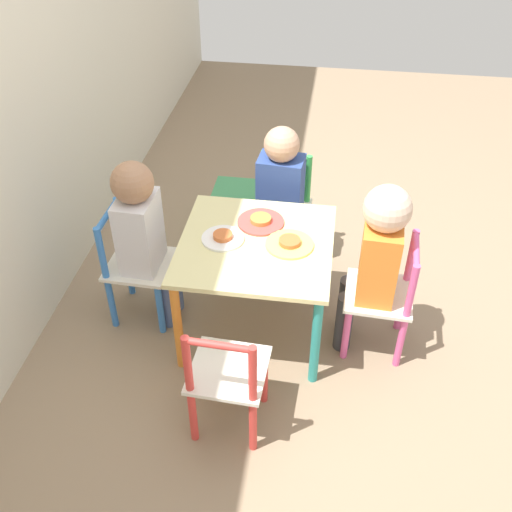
# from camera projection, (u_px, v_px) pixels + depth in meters

# --- Properties ---
(ground_plane) EXTENTS (6.00, 6.00, 0.00)m
(ground_plane) POSITION_uv_depth(u_px,v_px,m) (256.00, 325.00, 2.59)
(ground_plane) COLOR #8C755B
(kids_table) EXTENTS (0.59, 0.59, 0.45)m
(kids_table) POSITION_uv_depth(u_px,v_px,m) (256.00, 255.00, 2.35)
(kids_table) COLOR beige
(kids_table) RESTS_ON ground_plane
(chair_green) EXTENTS (0.28, 0.28, 0.52)m
(chair_green) POSITION_uv_depth(u_px,v_px,m) (282.00, 211.00, 2.83)
(chair_green) COLOR silver
(chair_green) RESTS_ON ground_plane
(chair_blue) EXTENTS (0.27, 0.27, 0.52)m
(chair_blue) POSITION_uv_depth(u_px,v_px,m) (135.00, 266.00, 2.51)
(chair_blue) COLOR silver
(chair_blue) RESTS_ON ground_plane
(chair_pink) EXTENTS (0.27, 0.27, 0.52)m
(chair_pink) POSITION_uv_depth(u_px,v_px,m) (384.00, 298.00, 2.35)
(chair_pink) COLOR silver
(chair_pink) RESTS_ON ground_plane
(chair_red) EXTENTS (0.27, 0.27, 0.52)m
(chair_red) POSITION_uv_depth(u_px,v_px,m) (227.00, 378.00, 2.04)
(chair_red) COLOR silver
(chair_red) RESTS_ON ground_plane
(child_right) EXTENTS (0.22, 0.21, 0.70)m
(child_right) POSITION_uv_depth(u_px,v_px,m) (280.00, 188.00, 2.67)
(child_right) COLOR #7A6B5B
(child_right) RESTS_ON ground_plane
(child_back) EXTENTS (0.20, 0.22, 0.75)m
(child_back) POSITION_uv_depth(u_px,v_px,m) (143.00, 230.00, 2.37)
(child_back) COLOR #4C608E
(child_back) RESTS_ON ground_plane
(child_front) EXTENTS (0.21, 0.22, 0.76)m
(child_front) POSITION_uv_depth(u_px,v_px,m) (376.00, 254.00, 2.23)
(child_front) COLOR #38383D
(child_front) RESTS_ON ground_plane
(plate_right) EXTENTS (0.19, 0.19, 0.03)m
(plate_right) POSITION_uv_depth(u_px,v_px,m) (261.00, 221.00, 2.41)
(plate_right) COLOR #E54C47
(plate_right) RESTS_ON kids_table
(plate_back) EXTENTS (0.17, 0.17, 0.03)m
(plate_back) POSITION_uv_depth(u_px,v_px,m) (223.00, 238.00, 2.32)
(plate_back) COLOR white
(plate_back) RESTS_ON kids_table
(plate_front) EXTENTS (0.19, 0.19, 0.03)m
(plate_front) POSITION_uv_depth(u_px,v_px,m) (290.00, 244.00, 2.29)
(plate_front) COLOR #EADB66
(plate_front) RESTS_ON kids_table
(storage_bin) EXTENTS (0.33, 0.24, 0.17)m
(storage_bin) POSITION_uv_depth(u_px,v_px,m) (235.00, 208.00, 3.15)
(storage_bin) COLOR #3D8E56
(storage_bin) RESTS_ON ground_plane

